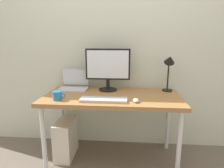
{
  "coord_description": "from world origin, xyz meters",
  "views": [
    {
      "loc": [
        0.17,
        -1.97,
        1.3
      ],
      "look_at": [
        0.0,
        0.0,
        0.84
      ],
      "focal_mm": 32.13,
      "sensor_mm": 36.0,
      "label": 1
    }
  ],
  "objects_px": {
    "monitor": "(108,67)",
    "mouse": "(136,100)",
    "coffee_mug": "(57,96)",
    "computer_tower": "(66,139)",
    "desk": "(112,101)",
    "laptop": "(74,84)",
    "keyboard": "(104,100)",
    "desk_lamp": "(169,65)"
  },
  "relations": [
    {
      "from": "laptop",
      "to": "desk_lamp",
      "type": "height_order",
      "value": "desk_lamp"
    },
    {
      "from": "mouse",
      "to": "keyboard",
      "type": "bearing_deg",
      "value": 178.67
    },
    {
      "from": "monitor",
      "to": "laptop",
      "type": "height_order",
      "value": "monitor"
    },
    {
      "from": "desk_lamp",
      "to": "keyboard",
      "type": "xyz_separation_m",
      "value": [
        -0.66,
        -0.4,
        -0.28
      ]
    },
    {
      "from": "monitor",
      "to": "laptop",
      "type": "bearing_deg",
      "value": 177.47
    },
    {
      "from": "desk",
      "to": "desk_lamp",
      "type": "distance_m",
      "value": 0.72
    },
    {
      "from": "keyboard",
      "to": "coffee_mug",
      "type": "xyz_separation_m",
      "value": [
        -0.44,
        -0.0,
        0.03
      ]
    },
    {
      "from": "monitor",
      "to": "computer_tower",
      "type": "xyz_separation_m",
      "value": [
        -0.45,
        -0.19,
        -0.78
      ]
    },
    {
      "from": "desk_lamp",
      "to": "coffee_mug",
      "type": "distance_m",
      "value": 1.19
    },
    {
      "from": "desk",
      "to": "monitor",
      "type": "height_order",
      "value": "monitor"
    },
    {
      "from": "desk",
      "to": "coffee_mug",
      "type": "relative_size",
      "value": 11.74
    },
    {
      "from": "computer_tower",
      "to": "laptop",
      "type": "bearing_deg",
      "value": 74.1
    },
    {
      "from": "desk",
      "to": "monitor",
      "type": "distance_m",
      "value": 0.39
    },
    {
      "from": "laptop",
      "to": "keyboard",
      "type": "xyz_separation_m",
      "value": [
        0.39,
        -0.41,
        -0.05
      ]
    },
    {
      "from": "laptop",
      "to": "mouse",
      "type": "bearing_deg",
      "value": -31.25
    },
    {
      "from": "laptop",
      "to": "computer_tower",
      "type": "xyz_separation_m",
      "value": [
        -0.06,
        -0.21,
        -0.57
      ]
    },
    {
      "from": "laptop",
      "to": "mouse",
      "type": "height_order",
      "value": "laptop"
    },
    {
      "from": "mouse",
      "to": "coffee_mug",
      "type": "height_order",
      "value": "coffee_mug"
    },
    {
      "from": "laptop",
      "to": "computer_tower",
      "type": "bearing_deg",
      "value": -105.9
    },
    {
      "from": "laptop",
      "to": "desk_lamp",
      "type": "distance_m",
      "value": 1.08
    },
    {
      "from": "desk",
      "to": "keyboard",
      "type": "xyz_separation_m",
      "value": [
        -0.06,
        -0.19,
        0.08
      ]
    },
    {
      "from": "coffee_mug",
      "to": "computer_tower",
      "type": "distance_m",
      "value": 0.59
    },
    {
      "from": "desk",
      "to": "monitor",
      "type": "relative_size",
      "value": 2.85
    },
    {
      "from": "desk_lamp",
      "to": "computer_tower",
      "type": "height_order",
      "value": "desk_lamp"
    },
    {
      "from": "desk",
      "to": "coffee_mug",
      "type": "distance_m",
      "value": 0.55
    },
    {
      "from": "laptop",
      "to": "mouse",
      "type": "xyz_separation_m",
      "value": [
        0.69,
        -0.42,
        -0.04
      ]
    },
    {
      "from": "monitor",
      "to": "laptop",
      "type": "distance_m",
      "value": 0.44
    },
    {
      "from": "monitor",
      "to": "mouse",
      "type": "bearing_deg",
      "value": -53.3
    },
    {
      "from": "mouse",
      "to": "computer_tower",
      "type": "xyz_separation_m",
      "value": [
        -0.75,
        0.21,
        -0.53
      ]
    },
    {
      "from": "computer_tower",
      "to": "monitor",
      "type": "bearing_deg",
      "value": 23.12
    },
    {
      "from": "laptop",
      "to": "keyboard",
      "type": "bearing_deg",
      "value": -46.45
    },
    {
      "from": "laptop",
      "to": "computer_tower",
      "type": "distance_m",
      "value": 0.61
    },
    {
      "from": "laptop",
      "to": "monitor",
      "type": "bearing_deg",
      "value": -2.53
    },
    {
      "from": "desk_lamp",
      "to": "coffee_mug",
      "type": "relative_size",
      "value": 3.52
    },
    {
      "from": "desk",
      "to": "mouse",
      "type": "relative_size",
      "value": 15.47
    },
    {
      "from": "monitor",
      "to": "keyboard",
      "type": "xyz_separation_m",
      "value": [
        0.0,
        -0.4,
        -0.25
      ]
    },
    {
      "from": "desk_lamp",
      "to": "mouse",
      "type": "height_order",
      "value": "desk_lamp"
    },
    {
      "from": "laptop",
      "to": "keyboard",
      "type": "relative_size",
      "value": 0.73
    },
    {
      "from": "keyboard",
      "to": "computer_tower",
      "type": "bearing_deg",
      "value": 155.86
    },
    {
      "from": "keyboard",
      "to": "mouse",
      "type": "relative_size",
      "value": 4.89
    },
    {
      "from": "coffee_mug",
      "to": "computer_tower",
      "type": "height_order",
      "value": "coffee_mug"
    },
    {
      "from": "keyboard",
      "to": "coffee_mug",
      "type": "height_order",
      "value": "coffee_mug"
    }
  ]
}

